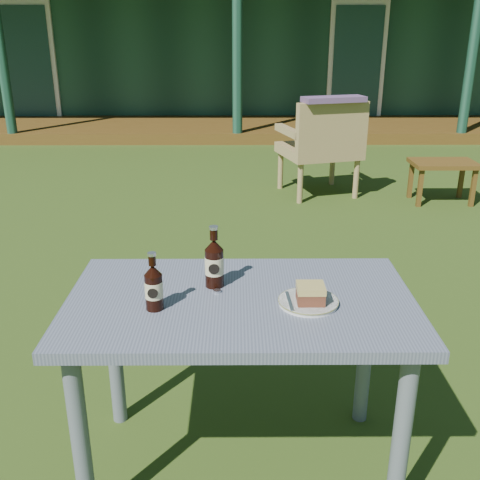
{
  "coord_description": "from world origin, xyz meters",
  "views": [
    {
      "loc": [
        -0.01,
        -3.34,
        1.6
      ],
      "look_at": [
        0.0,
        -1.3,
        0.82
      ],
      "focal_mm": 42.0,
      "sensor_mm": 36.0,
      "label": 1
    }
  ],
  "objects_px": {
    "cafe_table": "(241,324)",
    "cola_bottle_far": "(154,287)",
    "cake_slice": "(311,293)",
    "cola_bottle_near": "(214,263)",
    "plate": "(308,302)",
    "armchair_left": "(323,143)",
    "side_table": "(443,167)"
  },
  "relations": [
    {
      "from": "cafe_table",
      "to": "cola_bottle_far",
      "type": "xyz_separation_m",
      "value": [
        -0.28,
        -0.08,
        0.18
      ]
    },
    {
      "from": "cafe_table",
      "to": "side_table",
      "type": "relative_size",
      "value": 2.0
    },
    {
      "from": "cola_bottle_near",
      "to": "cola_bottle_far",
      "type": "distance_m",
      "value": 0.26
    },
    {
      "from": "cake_slice",
      "to": "cola_bottle_far",
      "type": "bearing_deg",
      "value": -177.82
    },
    {
      "from": "plate",
      "to": "cake_slice",
      "type": "distance_m",
      "value": 0.04
    },
    {
      "from": "cake_slice",
      "to": "armchair_left",
      "type": "bearing_deg",
      "value": 81.01
    },
    {
      "from": "cafe_table",
      "to": "plate",
      "type": "distance_m",
      "value": 0.26
    },
    {
      "from": "cafe_table",
      "to": "side_table",
      "type": "distance_m",
      "value": 4.01
    },
    {
      "from": "cola_bottle_far",
      "to": "armchair_left",
      "type": "height_order",
      "value": "armchair_left"
    },
    {
      "from": "cola_bottle_far",
      "to": "armchair_left",
      "type": "relative_size",
      "value": 0.21
    },
    {
      "from": "armchair_left",
      "to": "plate",
      "type": "bearing_deg",
      "value": -99.09
    },
    {
      "from": "plate",
      "to": "side_table",
      "type": "relative_size",
      "value": 0.34
    },
    {
      "from": "cake_slice",
      "to": "cola_bottle_near",
      "type": "height_order",
      "value": "cola_bottle_near"
    },
    {
      "from": "cola_bottle_near",
      "to": "side_table",
      "type": "xyz_separation_m",
      "value": [
        2.05,
        3.39,
        -0.47
      ]
    },
    {
      "from": "plate",
      "to": "armchair_left",
      "type": "height_order",
      "value": "armchair_left"
    },
    {
      "from": "side_table",
      "to": "cola_bottle_near",
      "type": "bearing_deg",
      "value": -121.16
    },
    {
      "from": "side_table",
      "to": "armchair_left",
      "type": "bearing_deg",
      "value": 168.49
    },
    {
      "from": "armchair_left",
      "to": "cafe_table",
      "type": "bearing_deg",
      "value": -102.59
    },
    {
      "from": "cafe_table",
      "to": "cola_bottle_far",
      "type": "bearing_deg",
      "value": -164.87
    },
    {
      "from": "cola_bottle_near",
      "to": "armchair_left",
      "type": "distance_m",
      "value": 3.75
    },
    {
      "from": "cake_slice",
      "to": "cola_bottle_near",
      "type": "distance_m",
      "value": 0.36
    },
    {
      "from": "cake_slice",
      "to": "cafe_table",
      "type": "bearing_deg",
      "value": 166.2
    },
    {
      "from": "cola_bottle_near",
      "to": "armchair_left",
      "type": "height_order",
      "value": "same"
    },
    {
      "from": "plate",
      "to": "armchair_left",
      "type": "relative_size",
      "value": 0.22
    },
    {
      "from": "cake_slice",
      "to": "plate",
      "type": "bearing_deg",
      "value": 110.55
    },
    {
      "from": "cola_bottle_far",
      "to": "armchair_left",
      "type": "distance_m",
      "value": 3.97
    },
    {
      "from": "cafe_table",
      "to": "side_table",
      "type": "height_order",
      "value": "cafe_table"
    },
    {
      "from": "cake_slice",
      "to": "cola_bottle_near",
      "type": "xyz_separation_m",
      "value": [
        -0.33,
        0.16,
        0.05
      ]
    },
    {
      "from": "plate",
      "to": "cake_slice",
      "type": "bearing_deg",
      "value": -69.45
    },
    {
      "from": "cola_bottle_far",
      "to": "cola_bottle_near",
      "type": "bearing_deg",
      "value": 42.43
    },
    {
      "from": "plate",
      "to": "cake_slice",
      "type": "xyz_separation_m",
      "value": [
        0.0,
        -0.01,
        0.04
      ]
    },
    {
      "from": "cola_bottle_near",
      "to": "cafe_table",
      "type": "bearing_deg",
      "value": -46.63
    }
  ]
}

